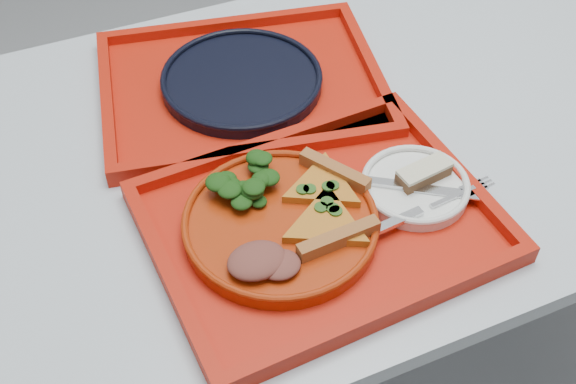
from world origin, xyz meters
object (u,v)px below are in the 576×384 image
object	(u,v)px
navy_plate	(242,82)
dessert_bar	(424,173)
tray_main	(321,225)
dinner_plate	(280,225)
tray_far	(242,88)

from	to	relation	value
navy_plate	dessert_bar	world-z (taller)	dessert_bar
tray_main	dinner_plate	world-z (taller)	dinner_plate
tray_far	dinner_plate	xyz separation A→B (m)	(-0.06, -0.31, 0.02)
dinner_plate	tray_main	bearing A→B (deg)	-10.30
dinner_plate	tray_far	bearing A→B (deg)	78.59
tray_main	navy_plate	size ratio (longest dim) A/B	1.73
tray_main	tray_far	xyz separation A→B (m)	(0.01, 0.32, 0.00)
tray_far	navy_plate	distance (m)	0.01
tray_far	dessert_bar	xyz separation A→B (m)	(0.15, -0.31, 0.03)
dinner_plate	dessert_bar	distance (m)	0.22
tray_main	dinner_plate	bearing A→B (deg)	166.96
tray_main	dessert_bar	world-z (taller)	dessert_bar
dinner_plate	navy_plate	xyz separation A→B (m)	(0.06, 0.31, -0.00)
tray_main	tray_far	distance (m)	0.32
navy_plate	dessert_bar	xyz separation A→B (m)	(0.15, -0.31, 0.02)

